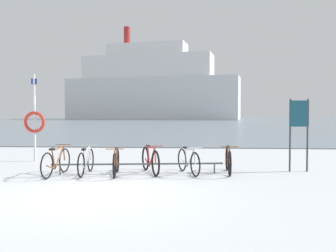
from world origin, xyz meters
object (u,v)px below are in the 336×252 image
at_px(bicycle_5, 228,161).
at_px(bicycle_2, 116,162).
at_px(ferry_ship, 150,88).
at_px(bicycle_3, 150,160).
at_px(bicycle_0, 56,162).
at_px(bicycle_4, 188,161).
at_px(info_sign, 299,122).
at_px(bicycle_1, 86,161).
at_px(rescue_post, 35,120).

bearing_deg(bicycle_5, bicycle_2, -170.51).
height_order(bicycle_2, ferry_ship, ferry_ship).
height_order(bicycle_3, ferry_ship, ferry_ship).
height_order(bicycle_0, ferry_ship, ferry_ship).
relative_size(bicycle_4, info_sign, 0.74).
bearing_deg(bicycle_0, bicycle_1, 18.50).
bearing_deg(bicycle_3, ferry_ship, 96.79).
bearing_deg(rescue_post, info_sign, -10.77).
bearing_deg(bicycle_1, bicycle_4, 5.37).
distance_m(bicycle_2, ferry_ship, 74.37).
bearing_deg(bicycle_0, ferry_ship, 94.84).
bearing_deg(bicycle_5, rescue_post, 162.11).
height_order(bicycle_1, ferry_ship, ferry_ship).
bearing_deg(bicycle_3, bicycle_1, -171.59).
relative_size(bicycle_4, rescue_post, 0.51).
bearing_deg(bicycle_1, bicycle_3, 8.41).
height_order(bicycle_1, rescue_post, rescue_post).
height_order(bicycle_3, bicycle_5, bicycle_3).
bearing_deg(rescue_post, ferry_ship, 93.56).
relative_size(bicycle_3, rescue_post, 0.55).
xyz_separation_m(bicycle_2, info_sign, (5.10, 0.98, 1.08)).
height_order(bicycle_5, info_sign, info_sign).
bearing_deg(bicycle_2, ferry_ship, 96.08).
distance_m(bicycle_1, rescue_post, 3.74).
xyz_separation_m(bicycle_4, rescue_post, (-5.37, 2.24, 1.08)).
xyz_separation_m(info_sign, ferry_ship, (-12.95, 72.66, 5.73)).
xyz_separation_m(bicycle_3, rescue_post, (-4.31, 2.25, 1.06)).
bearing_deg(ferry_ship, bicycle_2, -83.92).
relative_size(bicycle_1, rescue_post, 0.55).
relative_size(bicycle_2, rescue_post, 0.54).
xyz_separation_m(bicycle_4, info_sign, (3.15, 0.62, 1.07)).
distance_m(bicycle_0, bicycle_4, 3.59).
bearing_deg(bicycle_3, info_sign, 8.45).
xyz_separation_m(bicycle_3, info_sign, (4.21, 0.63, 1.06)).
distance_m(info_sign, rescue_post, 8.67).
distance_m(bicycle_4, ferry_ship, 74.24).
bearing_deg(ferry_ship, info_sign, -79.90).
xyz_separation_m(bicycle_2, bicycle_3, (0.89, 0.35, 0.02)).
bearing_deg(ferry_ship, bicycle_5, -81.52).
xyz_separation_m(bicycle_3, bicycle_4, (1.06, 0.01, -0.02)).
height_order(bicycle_0, bicycle_5, bicycle_0).
height_order(bicycle_0, info_sign, info_sign).
xyz_separation_m(bicycle_3, bicycle_5, (2.17, 0.16, -0.01)).
relative_size(bicycle_3, ferry_ship, 0.04).
distance_m(bicycle_3, rescue_post, 4.97).
distance_m(bicycle_0, bicycle_2, 1.61).
relative_size(bicycle_0, bicycle_1, 1.05).
bearing_deg(bicycle_4, bicycle_0, -171.78).
height_order(bicycle_2, rescue_post, rescue_post).
xyz_separation_m(bicycle_1, info_sign, (5.96, 0.88, 1.07)).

